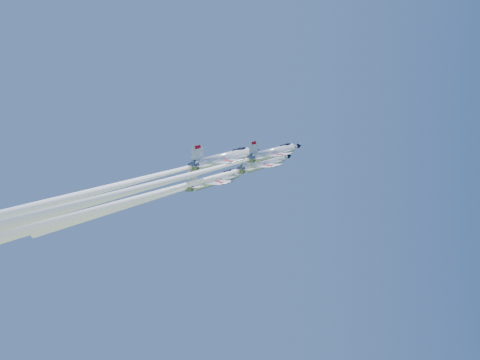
{
  "coord_description": "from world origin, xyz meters",
  "views": [
    {
      "loc": [
        2.55,
        -95.52,
        73.74
      ],
      "look_at": [
        0.0,
        0.0,
        97.38
      ],
      "focal_mm": 40.0,
      "sensor_mm": 36.0,
      "label": 1
    }
  ],
  "objects_px": {
    "jet_left": "(163,194)",
    "jet_right": "(185,176)",
    "jet_slot": "(114,186)",
    "jet_lead": "(180,187)"
  },
  "relations": [
    {
      "from": "jet_left",
      "to": "jet_right",
      "type": "xyz_separation_m",
      "value": [
        5.82,
        -14.79,
        -0.42
      ]
    },
    {
      "from": "jet_slot",
      "to": "jet_lead",
      "type": "bearing_deg",
      "value": 102.84
    },
    {
      "from": "jet_lead",
      "to": "jet_right",
      "type": "height_order",
      "value": "jet_lead"
    },
    {
      "from": "jet_left",
      "to": "jet_right",
      "type": "height_order",
      "value": "jet_right"
    },
    {
      "from": "jet_slot",
      "to": "jet_right",
      "type": "bearing_deg",
      "value": 63.85
    },
    {
      "from": "jet_left",
      "to": "jet_right",
      "type": "relative_size",
      "value": 0.67
    },
    {
      "from": "jet_right",
      "to": "jet_slot",
      "type": "distance_m",
      "value": 10.83
    },
    {
      "from": "jet_right",
      "to": "jet_slot",
      "type": "height_order",
      "value": "jet_right"
    },
    {
      "from": "jet_right",
      "to": "jet_slot",
      "type": "relative_size",
      "value": 0.92
    },
    {
      "from": "jet_left",
      "to": "jet_slot",
      "type": "height_order",
      "value": "jet_slot"
    }
  ]
}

